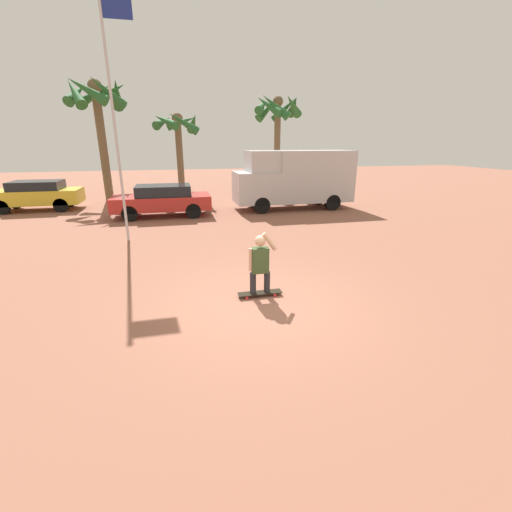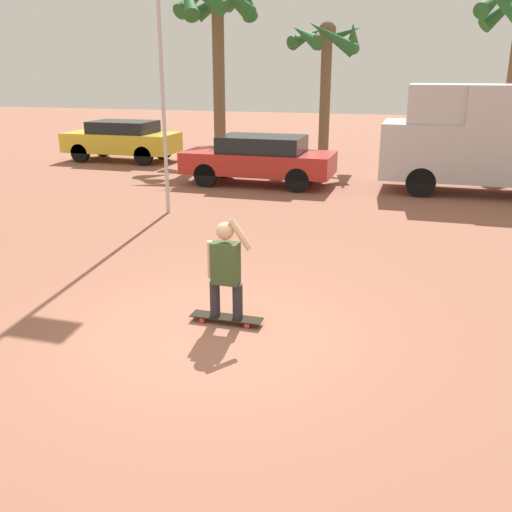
{
  "view_description": "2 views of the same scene",
  "coord_description": "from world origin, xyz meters",
  "px_view_note": "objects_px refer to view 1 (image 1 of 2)",
  "views": [
    {
      "loc": [
        -1.64,
        -6.61,
        3.39
      ],
      "look_at": [
        0.22,
        1.22,
        0.7
      ],
      "focal_mm": 24.0,
      "sensor_mm": 36.0,
      "label": 1
    },
    {
      "loc": [
        2.57,
        -6.46,
        3.37
      ],
      "look_at": [
        0.41,
        0.84,
        0.87
      ],
      "focal_mm": 40.0,
      "sensor_mm": 36.0,
      "label": 2
    }
  ],
  "objects_px": {
    "flagpole": "(115,106)",
    "palm_tree_far_left": "(97,102)",
    "parked_car_red": "(162,200)",
    "palm_tree_center_background": "(178,130)",
    "person_skateboarder": "(260,261)",
    "camper_van": "(295,178)",
    "parked_car_yellow": "(37,195)",
    "skateboard": "(260,293)",
    "palm_tree_near_van": "(278,113)"
  },
  "relations": [
    {
      "from": "flagpole",
      "to": "palm_tree_far_left",
      "type": "bearing_deg",
      "value": 102.77
    },
    {
      "from": "parked_car_red",
      "to": "palm_tree_center_background",
      "type": "distance_m",
      "value": 6.14
    },
    {
      "from": "person_skateboarder",
      "to": "parked_car_red",
      "type": "xyz_separation_m",
      "value": [
        -2.35,
        9.8,
        -0.06
      ]
    },
    {
      "from": "camper_van",
      "to": "palm_tree_far_left",
      "type": "xyz_separation_m",
      "value": [
        -10.05,
        5.03,
        3.87
      ]
    },
    {
      "from": "parked_car_yellow",
      "to": "camper_van",
      "type": "bearing_deg",
      "value": -11.12
    },
    {
      "from": "person_skateboarder",
      "to": "parked_car_yellow",
      "type": "distance_m",
      "value": 15.53
    },
    {
      "from": "skateboard",
      "to": "camper_van",
      "type": "bearing_deg",
      "value": 66.63
    },
    {
      "from": "parked_car_red",
      "to": "palm_tree_far_left",
      "type": "height_order",
      "value": "palm_tree_far_left"
    },
    {
      "from": "camper_van",
      "to": "palm_tree_center_background",
      "type": "bearing_deg",
      "value": 141.1
    },
    {
      "from": "skateboard",
      "to": "palm_tree_center_background",
      "type": "height_order",
      "value": "palm_tree_center_background"
    },
    {
      "from": "person_skateboarder",
      "to": "camper_van",
      "type": "xyz_separation_m",
      "value": [
        4.44,
        10.27,
        0.77
      ]
    },
    {
      "from": "parked_car_yellow",
      "to": "palm_tree_near_van",
      "type": "distance_m",
      "value": 15.08
    },
    {
      "from": "palm_tree_center_background",
      "to": "palm_tree_far_left",
      "type": "xyz_separation_m",
      "value": [
        -4.32,
        0.41,
        1.44
      ]
    },
    {
      "from": "parked_car_yellow",
      "to": "palm_tree_far_left",
      "type": "distance_m",
      "value": 6.12
    },
    {
      "from": "skateboard",
      "to": "parked_car_red",
      "type": "distance_m",
      "value": 10.1
    },
    {
      "from": "person_skateboarder",
      "to": "palm_tree_near_van",
      "type": "height_order",
      "value": "palm_tree_near_van"
    },
    {
      "from": "palm_tree_far_left",
      "to": "palm_tree_center_background",
      "type": "bearing_deg",
      "value": -5.39
    },
    {
      "from": "parked_car_yellow",
      "to": "palm_tree_far_left",
      "type": "relative_size",
      "value": 0.62
    },
    {
      "from": "camper_van",
      "to": "parked_car_yellow",
      "type": "relative_size",
      "value": 1.43
    },
    {
      "from": "camper_van",
      "to": "flagpole",
      "type": "xyz_separation_m",
      "value": [
        -7.87,
        -4.59,
        2.88
      ]
    },
    {
      "from": "parked_car_red",
      "to": "palm_tree_center_background",
      "type": "xyz_separation_m",
      "value": [
        1.06,
        5.1,
        3.27
      ]
    },
    {
      "from": "palm_tree_center_background",
      "to": "flagpole",
      "type": "height_order",
      "value": "flagpole"
    },
    {
      "from": "person_skateboarder",
      "to": "palm_tree_near_van",
      "type": "relative_size",
      "value": 0.22
    },
    {
      "from": "skateboard",
      "to": "camper_van",
      "type": "relative_size",
      "value": 0.17
    },
    {
      "from": "person_skateboarder",
      "to": "parked_car_yellow",
      "type": "bearing_deg",
      "value": 124.09
    },
    {
      "from": "parked_car_yellow",
      "to": "person_skateboarder",
      "type": "bearing_deg",
      "value": -55.91
    },
    {
      "from": "palm_tree_near_van",
      "to": "palm_tree_far_left",
      "type": "relative_size",
      "value": 0.94
    },
    {
      "from": "person_skateboarder",
      "to": "parked_car_red",
      "type": "distance_m",
      "value": 10.08
    },
    {
      "from": "person_skateboarder",
      "to": "palm_tree_near_van",
      "type": "distance_m",
      "value": 17.8
    },
    {
      "from": "skateboard",
      "to": "person_skateboarder",
      "type": "distance_m",
      "value": 0.78
    },
    {
      "from": "person_skateboarder",
      "to": "flagpole",
      "type": "height_order",
      "value": "flagpole"
    },
    {
      "from": "palm_tree_center_background",
      "to": "palm_tree_near_van",
      "type": "bearing_deg",
      "value": 13.18
    },
    {
      "from": "parked_car_red",
      "to": "skateboard",
      "type": "bearing_deg",
      "value": -76.52
    },
    {
      "from": "skateboard",
      "to": "palm_tree_far_left",
      "type": "distance_m",
      "value": 17.18
    },
    {
      "from": "palm_tree_near_van",
      "to": "palm_tree_center_background",
      "type": "height_order",
      "value": "palm_tree_near_van"
    },
    {
      "from": "camper_van",
      "to": "parked_car_red",
      "type": "relative_size",
      "value": 1.35
    },
    {
      "from": "person_skateboarder",
      "to": "palm_tree_center_background",
      "type": "bearing_deg",
      "value": 94.95
    },
    {
      "from": "palm_tree_far_left",
      "to": "palm_tree_near_van",
      "type": "bearing_deg",
      "value": 5.93
    },
    {
      "from": "camper_van",
      "to": "palm_tree_center_background",
      "type": "height_order",
      "value": "palm_tree_center_background"
    },
    {
      "from": "skateboard",
      "to": "parked_car_yellow",
      "type": "height_order",
      "value": "parked_car_yellow"
    },
    {
      "from": "palm_tree_center_background",
      "to": "flagpole",
      "type": "bearing_deg",
      "value": -103.07
    },
    {
      "from": "camper_van",
      "to": "palm_tree_far_left",
      "type": "bearing_deg",
      "value": 153.41
    },
    {
      "from": "parked_car_red",
      "to": "palm_tree_near_van",
      "type": "relative_size",
      "value": 0.71
    },
    {
      "from": "parked_car_yellow",
      "to": "palm_tree_near_van",
      "type": "xyz_separation_m",
      "value": [
        13.98,
        3.58,
        4.37
      ]
    },
    {
      "from": "person_skateboarder",
      "to": "palm_tree_near_van",
      "type": "xyz_separation_m",
      "value": [
        5.28,
        16.43,
        4.33
      ]
    },
    {
      "from": "palm_tree_near_van",
      "to": "palm_tree_far_left",
      "type": "distance_m",
      "value": 10.95
    },
    {
      "from": "skateboard",
      "to": "flagpole",
      "type": "relative_size",
      "value": 0.13
    },
    {
      "from": "camper_van",
      "to": "flagpole",
      "type": "height_order",
      "value": "flagpole"
    },
    {
      "from": "person_skateboarder",
      "to": "parked_car_red",
      "type": "relative_size",
      "value": 0.31
    },
    {
      "from": "person_skateboarder",
      "to": "flagpole",
      "type": "distance_m",
      "value": 7.58
    }
  ]
}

